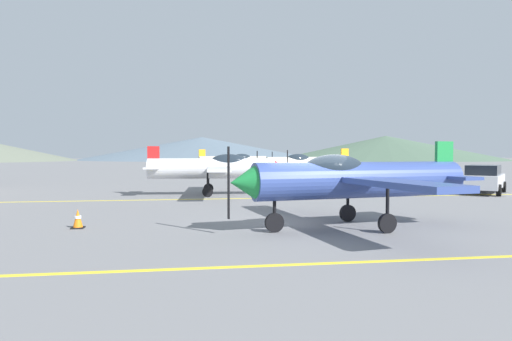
{
  "coord_description": "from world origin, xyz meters",
  "views": [
    {
      "loc": [
        -3.58,
        -13.05,
        2.27
      ],
      "look_at": [
        0.44,
        14.0,
        1.2
      ],
      "focal_mm": 30.36,
      "sensor_mm": 36.0,
      "label": 1
    }
  ],
  "objects_px": {
    "airplane_far": "(305,164)",
    "airplane_back": "(236,161)",
    "traffic_cone_front": "(78,219)",
    "car_sedan": "(483,179)",
    "airplane_mid": "(217,168)",
    "airplane_near": "(352,179)"
  },
  "relations": [
    {
      "from": "airplane_far",
      "to": "airplane_back",
      "type": "relative_size",
      "value": 1.0
    },
    {
      "from": "traffic_cone_front",
      "to": "airplane_far",
      "type": "bearing_deg",
      "value": 56.86
    },
    {
      "from": "traffic_cone_front",
      "to": "car_sedan",
      "type": "bearing_deg",
      "value": 23.58
    },
    {
      "from": "airplane_mid",
      "to": "airplane_back",
      "type": "height_order",
      "value": "same"
    },
    {
      "from": "car_sedan",
      "to": "traffic_cone_front",
      "type": "xyz_separation_m",
      "value": [
        -19.88,
        -8.68,
        -0.56
      ]
    },
    {
      "from": "airplane_near",
      "to": "airplane_mid",
      "type": "bearing_deg",
      "value": 107.37
    },
    {
      "from": "airplane_near",
      "to": "traffic_cone_front",
      "type": "xyz_separation_m",
      "value": [
        -8.28,
        1.13,
        -1.22
      ]
    },
    {
      "from": "airplane_near",
      "to": "airplane_mid",
      "type": "height_order",
      "value": "same"
    },
    {
      "from": "airplane_near",
      "to": "airplane_far",
      "type": "height_order",
      "value": "same"
    },
    {
      "from": "airplane_mid",
      "to": "airplane_far",
      "type": "height_order",
      "value": "same"
    },
    {
      "from": "airplane_far",
      "to": "traffic_cone_front",
      "type": "distance_m",
      "value": 22.03
    },
    {
      "from": "airplane_far",
      "to": "car_sedan",
      "type": "xyz_separation_m",
      "value": [
        7.85,
        -9.74,
        -0.66
      ]
    },
    {
      "from": "airplane_mid",
      "to": "traffic_cone_front",
      "type": "distance_m",
      "value": 11.13
    },
    {
      "from": "airplane_mid",
      "to": "airplane_far",
      "type": "distance_m",
      "value": 11.12
    },
    {
      "from": "airplane_back",
      "to": "traffic_cone_front",
      "type": "relative_size",
      "value": 15.12
    },
    {
      "from": "airplane_mid",
      "to": "traffic_cone_front",
      "type": "bearing_deg",
      "value": -115.77
    },
    {
      "from": "airplane_near",
      "to": "airplane_back",
      "type": "relative_size",
      "value": 1.0
    },
    {
      "from": "airplane_near",
      "to": "airplane_back",
      "type": "height_order",
      "value": "same"
    },
    {
      "from": "airplane_mid",
      "to": "airplane_back",
      "type": "xyz_separation_m",
      "value": [
        2.97,
        19.13,
        0.0
      ]
    },
    {
      "from": "airplane_far",
      "to": "traffic_cone_front",
      "type": "xyz_separation_m",
      "value": [
        -12.03,
        -18.42,
        -1.22
      ]
    },
    {
      "from": "airplane_back",
      "to": "car_sedan",
      "type": "bearing_deg",
      "value": -59.36
    },
    {
      "from": "airplane_mid",
      "to": "car_sedan",
      "type": "relative_size",
      "value": 2.04
    }
  ]
}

